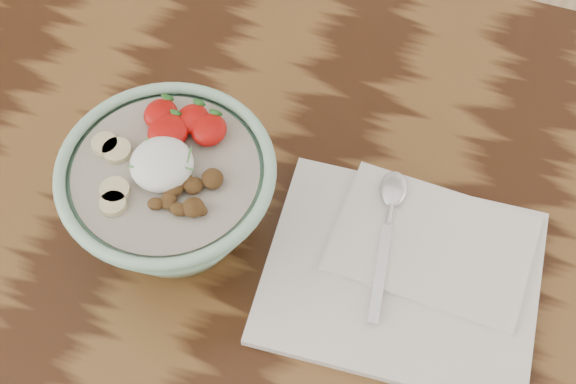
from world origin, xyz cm
name	(u,v)px	position (x,y,z in cm)	size (l,w,h in cm)	color
table	(123,239)	(0.00, 0.00, 65.70)	(160.00, 90.00, 75.00)	#331A0C
breakfast_bowl	(171,193)	(8.89, -0.85, 82.26)	(21.29, 21.29, 14.33)	#97CBAA
napkin	(408,270)	(33.40, 1.91, 75.72)	(29.09, 24.09, 1.71)	white
spoon	(390,209)	(29.85, 7.57, 77.10)	(4.35, 18.08, 0.94)	silver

